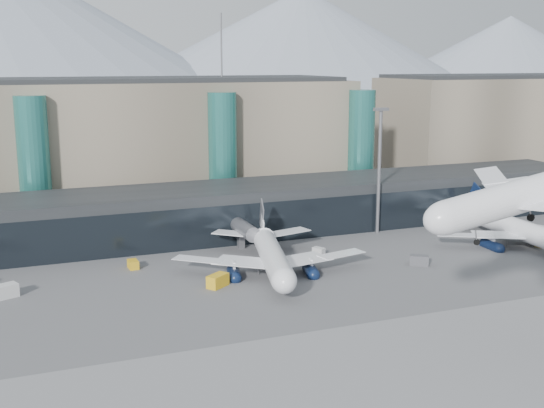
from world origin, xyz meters
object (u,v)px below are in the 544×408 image
(jet_parked_mid, at_px, (270,246))
(veh_g, at_px, (319,251))
(veh_c, at_px, (419,260))
(veh_h, at_px, (218,281))
(veh_e, at_px, (543,243))
(veh_b, at_px, (133,264))
(lightmast_mid, at_px, (379,164))
(veh_a, at_px, (5,291))
(jet_parked_right, at_px, (510,221))

(jet_parked_mid, relative_size, veh_g, 15.82)
(veh_c, bearing_deg, veh_h, -149.55)
(veh_e, xyz_separation_m, veh_h, (-64.67, -0.19, 0.26))
(jet_parked_mid, bearing_deg, veh_b, 80.48)
(veh_c, distance_m, veh_h, 35.90)
(jet_parked_mid, bearing_deg, lightmast_mid, -48.40)
(veh_b, bearing_deg, veh_h, -146.74)
(veh_g, bearing_deg, veh_a, -114.59)
(lightmast_mid, distance_m, veh_h, 47.73)
(jet_parked_mid, xyz_separation_m, veh_h, (-10.88, -5.30, -3.21))
(jet_parked_right, xyz_separation_m, veh_c, (-25.31, -7.14, -3.28))
(veh_a, bearing_deg, veh_c, -29.06)
(veh_a, xyz_separation_m, veh_b, (20.43, 7.77, -0.28))
(jet_parked_right, distance_m, veh_c, 26.50)
(veh_c, bearing_deg, lightmast_mid, 111.18)
(lightmast_mid, xyz_separation_m, veh_c, (-4.80, -22.75, -13.53))
(jet_parked_right, distance_m, veh_e, 7.21)
(lightmast_mid, xyz_separation_m, jet_parked_right, (20.51, -15.61, -10.25))
(lightmast_mid, xyz_separation_m, jet_parked_mid, (-29.78, -15.79, -10.21))
(veh_a, height_order, veh_h, veh_a)
(veh_b, bearing_deg, lightmast_mid, -85.71)
(veh_b, xyz_separation_m, veh_c, (46.52, -16.19, 0.16))
(jet_parked_right, relative_size, veh_c, 10.66)
(veh_e, bearing_deg, veh_c, 177.36)
(lightmast_mid, distance_m, veh_a, 74.38)
(veh_b, relative_size, veh_h, 0.70)
(veh_a, distance_m, veh_h, 31.81)
(lightmast_mid, height_order, jet_parked_right, lightmast_mid)
(lightmast_mid, distance_m, veh_c, 26.90)
(jet_parked_mid, relative_size, veh_b, 13.68)
(jet_parked_mid, relative_size, veh_h, 9.59)
(veh_b, xyz_separation_m, veh_g, (33.21, -3.66, -0.09))
(jet_parked_mid, distance_m, veh_h, 12.52)
(jet_parked_mid, xyz_separation_m, veh_g, (11.68, 5.57, -3.57))
(jet_parked_right, relative_size, veh_b, 13.54)
(jet_parked_mid, bearing_deg, veh_g, -50.82)
(jet_parked_mid, xyz_separation_m, veh_e, (53.79, -5.11, -3.46))
(veh_b, distance_m, veh_e, 76.68)
(jet_parked_right, height_order, veh_g, jet_parked_right)
(jet_parked_right, height_order, veh_b, jet_parked_right)
(veh_g, bearing_deg, veh_c, 17.73)
(veh_g, xyz_separation_m, veh_h, (-22.56, -10.87, 0.36))
(veh_h, bearing_deg, lightmast_mid, -8.59)
(jet_parked_mid, height_order, jet_parked_right, jet_parked_mid)
(veh_e, distance_m, veh_h, 64.68)
(lightmast_mid, distance_m, veh_b, 53.52)
(veh_e, bearing_deg, veh_h, 173.85)
(veh_g, relative_size, veh_h, 0.61)
(veh_h, bearing_deg, veh_c, -38.66)
(veh_b, bearing_deg, veh_c, -112.18)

